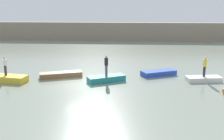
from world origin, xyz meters
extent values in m
plane|color=gray|center=(0.00, 0.00, 0.00)|extent=(120.00, 120.00, 0.00)
cube|color=gray|center=(0.00, 27.01, 1.56)|extent=(80.00, 1.20, 3.12)
cube|color=gold|center=(-6.41, -0.01, 0.26)|extent=(3.87, 1.92, 0.53)
cube|color=brown|center=(-1.94, 1.56, 0.24)|extent=(3.94, 2.26, 0.48)
cube|color=teal|center=(2.34, 0.43, 0.26)|extent=(3.41, 2.48, 0.51)
cube|color=#2B4CAD|center=(7.10, 2.91, 0.23)|extent=(3.49, 2.51, 0.45)
cube|color=white|center=(10.86, 1.11, 0.20)|extent=(3.14, 1.53, 0.39)
cylinder|color=#38332D|center=(-6.41, -0.01, 0.97)|extent=(0.22, 0.22, 0.89)
cylinder|color=white|center=(-6.41, -0.01, 1.69)|extent=(0.32, 0.32, 0.55)
sphere|color=beige|center=(-6.41, -0.01, 2.08)|extent=(0.23, 0.23, 0.23)
cylinder|color=#4C4C56|center=(2.34, 0.43, 0.98)|extent=(0.22, 0.22, 0.94)
cylinder|color=black|center=(2.34, 0.43, 1.78)|extent=(0.32, 0.32, 0.67)
sphere|color=beige|center=(2.34, 0.43, 2.23)|extent=(0.23, 0.23, 0.23)
cylinder|color=#232838|center=(10.86, 1.11, 0.85)|extent=(0.22, 0.22, 0.91)
cylinder|color=yellow|center=(10.86, 1.11, 1.63)|extent=(0.32, 0.32, 0.66)
sphere|color=beige|center=(10.86, 1.11, 2.08)|extent=(0.23, 0.23, 0.23)
camera|label=1|loc=(4.30, -23.35, 6.89)|focal=45.62mm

